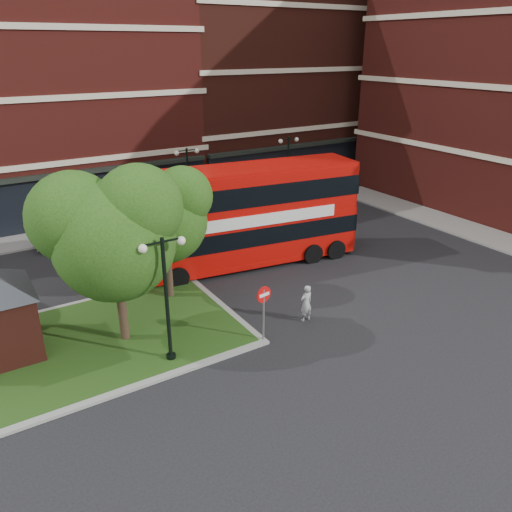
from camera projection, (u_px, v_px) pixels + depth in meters
ground at (292, 324)px, 21.43m from camera, size 120.00×120.00×0.00m
pavement_far at (152, 218)px, 34.29m from camera, size 44.00×3.00×0.12m
pavement_side at (488, 237)px, 31.03m from camera, size 3.00×28.00×0.12m
terrace_far_right at (264, 83)px, 43.89m from camera, size 18.00×12.00×16.00m
traffic_island at (85, 344)px, 19.84m from camera, size 12.60×7.60×0.15m
tree_island_west at (110, 229)px, 18.35m from camera, size 5.40×4.71×7.21m
tree_island_east at (162, 212)px, 21.98m from camera, size 4.46×3.90×6.29m
lamp_island at (166, 295)px, 17.80m from camera, size 1.72×0.36×5.00m
lamp_far_left at (188, 181)px, 32.63m from camera, size 1.72×0.36×5.00m
lamp_far_right at (288, 167)px, 36.53m from camera, size 1.72×0.36×5.00m
bus at (245, 210)px, 26.20m from camera, size 12.53×4.51×4.68m
woman at (306, 303)px, 21.39m from camera, size 0.64×0.44×1.67m
car_silver at (67, 235)px, 29.58m from camera, size 3.89×1.79×1.29m
car_white at (220, 208)px, 34.59m from camera, size 3.97×1.59×1.28m
no_entry_sign at (264, 303)px, 19.47m from camera, size 0.68×0.14×2.46m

